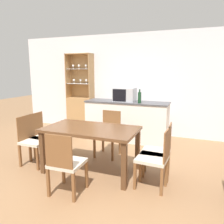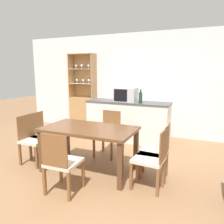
# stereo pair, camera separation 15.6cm
# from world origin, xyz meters

# --- Properties ---
(ground_plane) EXTENTS (18.00, 18.00, 0.00)m
(ground_plane) POSITION_xyz_m (0.00, 0.00, 0.00)
(ground_plane) COLOR #936B47
(wall_back) EXTENTS (6.80, 0.06, 2.55)m
(wall_back) POSITION_xyz_m (0.00, 2.63, 1.27)
(wall_back) COLOR silver
(wall_back) RESTS_ON ground_plane
(kitchen_counter) EXTENTS (1.93, 0.57, 0.92)m
(kitchen_counter) POSITION_xyz_m (-0.05, 1.93, 0.46)
(kitchen_counter) COLOR white
(kitchen_counter) RESTS_ON ground_plane
(display_cabinet) EXTENTS (0.73, 0.32, 2.07)m
(display_cabinet) POSITION_xyz_m (-1.57, 2.45, 0.61)
(display_cabinet) COLOR tan
(display_cabinet) RESTS_ON ground_plane
(dining_table) EXTENTS (1.48, 0.83, 0.73)m
(dining_table) POSITION_xyz_m (-0.08, 0.16, 0.63)
(dining_table) COLOR brown
(dining_table) RESTS_ON ground_plane
(dining_chair_side_right_far) EXTENTS (0.42, 0.42, 0.86)m
(dining_chair_side_right_far) POSITION_xyz_m (0.98, 0.28, 0.43)
(dining_chair_side_right_far) COLOR beige
(dining_chair_side_right_far) RESTS_ON ground_plane
(dining_chair_head_far) EXTENTS (0.42, 0.42, 0.86)m
(dining_chair_head_far) POSITION_xyz_m (-0.08, 0.89, 0.43)
(dining_chair_head_far) COLOR beige
(dining_chair_head_far) RESTS_ON ground_plane
(dining_chair_side_left_far) EXTENTS (0.42, 0.42, 0.86)m
(dining_chair_side_left_far) POSITION_xyz_m (-1.14, 0.28, 0.43)
(dining_chair_side_left_far) COLOR beige
(dining_chair_side_left_far) RESTS_ON ground_plane
(dining_chair_side_right_near) EXTENTS (0.43, 0.43, 0.86)m
(dining_chair_side_right_near) POSITION_xyz_m (0.98, 0.03, 0.43)
(dining_chair_side_right_near) COLOR beige
(dining_chair_side_right_near) RESTS_ON ground_plane
(dining_chair_head_near) EXTENTS (0.43, 0.43, 0.86)m
(dining_chair_head_near) POSITION_xyz_m (-0.08, -0.58, 0.43)
(dining_chair_head_near) COLOR beige
(dining_chair_head_near) RESTS_ON ground_plane
(dining_chair_side_left_near) EXTENTS (0.41, 0.41, 0.86)m
(dining_chair_side_left_near) POSITION_xyz_m (-1.14, 0.03, 0.43)
(dining_chair_side_left_near) COLOR beige
(dining_chair_side_left_near) RESTS_ON ground_plane
(microwave) EXTENTS (0.49, 0.35, 0.31)m
(microwave) POSITION_xyz_m (-0.10, 1.92, 1.08)
(microwave) COLOR #B7BABF
(microwave) RESTS_ON kitchen_counter
(wine_bottle) EXTENTS (0.07, 0.07, 0.30)m
(wine_bottle) POSITION_xyz_m (0.29, 1.76, 1.05)
(wine_bottle) COLOR #193D23
(wine_bottle) RESTS_ON kitchen_counter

